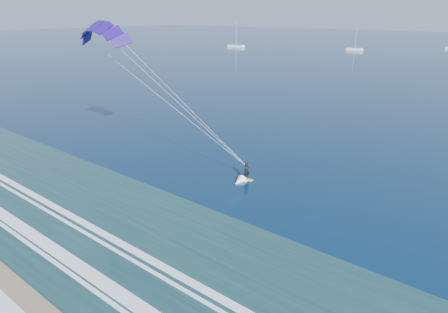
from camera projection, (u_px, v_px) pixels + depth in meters
ground at (12, 312)px, 25.78m from camera, size 900.00×900.00×0.00m
kitesurfer_rig at (171, 96)px, 45.06m from camera, size 21.93×9.80×18.46m
sailboat_0 at (236, 46)px, 221.09m from camera, size 10.31×2.40×13.80m
sailboat_1 at (355, 49)px, 201.87m from camera, size 8.07×2.40×11.17m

